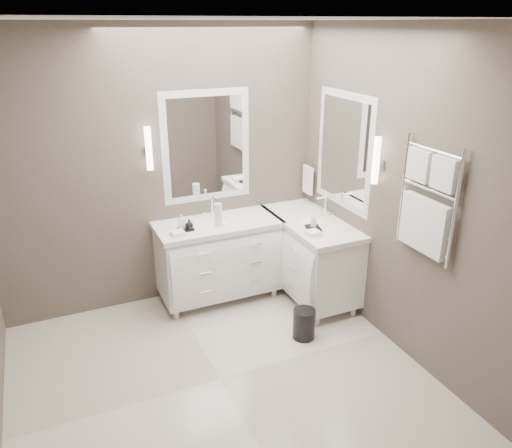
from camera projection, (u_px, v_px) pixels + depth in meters
name	position (u px, v px, depth m)	size (l,w,h in m)	color
floor	(220.00, 379.00, 4.04)	(3.20, 3.00, 0.01)	beige
ceiling	(208.00, 18.00, 3.02)	(3.20, 3.00, 0.01)	white
wall_back	(162.00, 171.00, 4.80)	(3.20, 0.01, 2.70)	#514841
wall_front	(327.00, 339.00, 2.26)	(3.20, 0.01, 2.70)	#514841
wall_right	(397.00, 195.00, 4.14)	(0.01, 3.00, 2.70)	#514841
vanity_back	(219.00, 255.00, 5.06)	(1.24, 0.59, 0.97)	white
vanity_right	(310.00, 253.00, 5.12)	(0.59, 1.24, 0.97)	white
mirror_back	(206.00, 147.00, 4.88)	(0.90, 0.02, 1.10)	white
mirror_right	(344.00, 151.00, 4.73)	(0.02, 0.90, 1.10)	white
sconce_back	(149.00, 149.00, 4.59)	(0.06, 0.06, 0.40)	white
sconce_right	(376.00, 161.00, 4.20)	(0.06, 0.06, 0.40)	white
towel_bar_corner	(308.00, 179.00, 5.35)	(0.03, 0.22, 0.30)	white
towel_ladder	(427.00, 206.00, 3.76)	(0.06, 0.58, 0.90)	white
waste_bin	(304.00, 324.00, 4.52)	(0.20, 0.20, 0.28)	black
amenity_tray_back	(186.00, 229.00, 4.72)	(0.14, 0.11, 0.02)	black
amenity_tray_right	(313.00, 228.00, 4.74)	(0.12, 0.16, 0.02)	black
water_bottle	(218.00, 215.00, 4.80)	(0.08, 0.08, 0.22)	silver
soap_bottle_a	(181.00, 221.00, 4.70)	(0.06, 0.06, 0.14)	white
soap_bottle_b	(189.00, 224.00, 4.69)	(0.07, 0.07, 0.10)	black
soap_bottle_c	(314.00, 220.00, 4.71)	(0.06, 0.06, 0.15)	white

